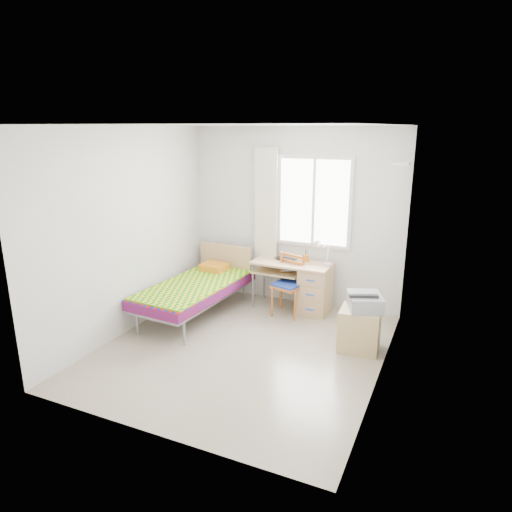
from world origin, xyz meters
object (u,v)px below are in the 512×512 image
Objects in this scene: bed at (198,287)px; desk at (311,286)px; printer at (365,301)px; chair at (290,281)px; cabinet at (359,329)px.

bed reaches higher than desk.
printer is (2.36, -0.10, 0.20)m from bed.
chair is at bearing 29.20° from bed.
chair is at bearing -144.16° from desk.
bed is at bearing -151.91° from desk.
chair reaches higher than desk.
desk is 2.23× the size of cabinet.
bed is 3.64× the size of printer.
bed is 2.33m from cabinet.
chair is (-0.26, -0.18, 0.11)m from desk.
desk is at bearing 131.69° from cabinet.
desk is at bearing 49.95° from chair.
chair is 1.62× the size of printer.
cabinet is at bearing -16.07° from chair.
chair is at bearing 145.07° from cabinet.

